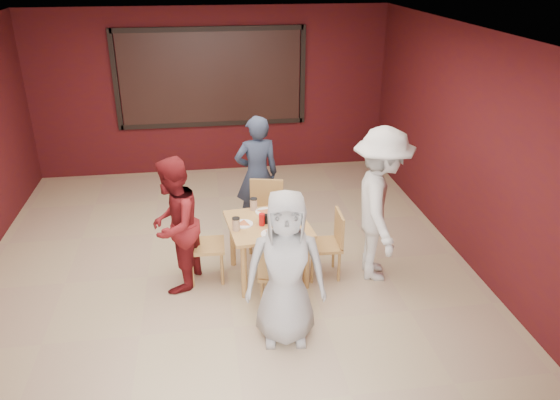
{
  "coord_description": "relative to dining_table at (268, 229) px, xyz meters",
  "views": [
    {
      "loc": [
        -0.2,
        -5.77,
        3.56
      ],
      "look_at": [
        0.63,
        -0.19,
        1.0
      ],
      "focal_mm": 35.0,
      "sensor_mm": 36.0,
      "label": 1
    }
  ],
  "objects": [
    {
      "name": "floor",
      "position": [
        -0.48,
        0.19,
        -0.63
      ],
      "size": [
        7.0,
        7.0,
        0.0
      ],
      "primitive_type": "plane",
      "color": "tan",
      "rests_on": "ground"
    },
    {
      "name": "window_blinds",
      "position": [
        -0.48,
        3.64,
        1.02
      ],
      "size": [
        3.0,
        0.02,
        1.5
      ],
      "primitive_type": "cube",
      "color": "black"
    },
    {
      "name": "dining_table",
      "position": [
        0.0,
        0.0,
        0.0
      ],
      "size": [
        1.0,
        1.0,
        0.87
      ],
      "color": "tan",
      "rests_on": "floor"
    },
    {
      "name": "chair_front",
      "position": [
        0.03,
        -0.68,
        -0.15
      ],
      "size": [
        0.5,
        0.5,
        0.85
      ],
      "color": "tan",
      "rests_on": "floor"
    },
    {
      "name": "chair_back",
      "position": [
        0.07,
        0.76,
        -0.13
      ],
      "size": [
        0.52,
        0.52,
        0.9
      ],
      "color": "tan",
      "rests_on": "floor"
    },
    {
      "name": "chair_left",
      "position": [
        -0.8,
        0.07,
        -0.14
      ],
      "size": [
        0.44,
        0.44,
        0.88
      ],
      "color": "tan",
      "rests_on": "floor"
    },
    {
      "name": "chair_right",
      "position": [
        0.72,
        -0.07,
        -0.17
      ],
      "size": [
        0.41,
        0.41,
        0.82
      ],
      "color": "tan",
      "rests_on": "floor"
    },
    {
      "name": "diner_front",
      "position": [
        0.02,
        -1.16,
        0.17
      ],
      "size": [
        0.84,
        0.6,
        1.61
      ],
      "primitive_type": "imported",
      "rotation": [
        0.0,
        0.0,
        -0.12
      ],
      "color": "#AAAAAA",
      "rests_on": "floor"
    },
    {
      "name": "diner_back",
      "position": [
        0.01,
        1.23,
        0.19
      ],
      "size": [
        0.65,
        0.46,
        1.65
      ],
      "primitive_type": "imported",
      "rotation": [
        0.0,
        0.0,
        3.26
      ],
      "color": "#2B364D",
      "rests_on": "floor"
    },
    {
      "name": "diner_left",
      "position": [
        -1.06,
        -0.04,
        0.15
      ],
      "size": [
        0.81,
        0.91,
        1.58
      ],
      "primitive_type": "imported",
      "rotation": [
        0.0,
        0.0,
        -1.89
      ],
      "color": "maroon",
      "rests_on": "floor"
    },
    {
      "name": "diner_right",
      "position": [
        1.29,
        -0.15,
        0.29
      ],
      "size": [
        0.88,
        1.29,
        1.84
      ],
      "primitive_type": "imported",
      "rotation": [
        0.0,
        0.0,
        1.39
      ],
      "color": "silver",
      "rests_on": "floor"
    }
  ]
}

